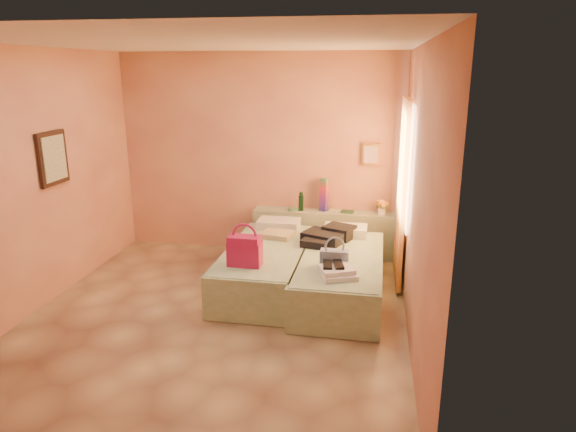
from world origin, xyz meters
name	(u,v)px	position (x,y,z in m)	size (l,w,h in m)	color
ground	(217,317)	(0.00, 0.00, 0.00)	(4.50, 4.50, 0.00)	tan
room_walls	(244,144)	(0.21, 0.57, 1.79)	(4.02, 4.51, 2.81)	#DFA877
headboard_ledge	(326,233)	(0.98, 2.10, 0.33)	(2.05, 0.30, 0.65)	#A1AF8F
bed_left	(267,267)	(0.37, 0.89, 0.25)	(0.90, 2.00, 0.50)	#B4D3A9
bed_right	(341,276)	(1.27, 0.74, 0.25)	(0.90, 2.00, 0.50)	#B4D3A9
water_bottle	(301,202)	(0.62, 2.09, 0.78)	(0.07, 0.07, 0.25)	#143721
rainbow_box	(324,195)	(0.93, 2.13, 0.88)	(0.10, 0.10, 0.46)	#B41654
small_dish	(293,209)	(0.51, 2.06, 0.67)	(0.13, 0.13, 0.03)	#437C57
green_book	(347,212)	(1.27, 2.08, 0.66)	(0.17, 0.12, 0.03)	#294D33
flower_vase	(382,206)	(1.73, 2.07, 0.77)	(0.19, 0.19, 0.24)	silver
magenta_handbag	(245,250)	(0.25, 0.30, 0.67)	(0.36, 0.20, 0.34)	#B41654
khaki_garment	(277,235)	(0.42, 1.31, 0.53)	(0.39, 0.32, 0.07)	tan
clothes_pile	(328,236)	(1.07, 1.22, 0.58)	(0.53, 0.53, 0.16)	black
blue_handbag	(334,259)	(1.22, 0.38, 0.60)	(0.30, 0.13, 0.20)	#4369A2
towel_stack	(338,273)	(1.28, 0.12, 0.55)	(0.35, 0.30, 0.10)	white
sandal_pair	(333,265)	(1.22, 0.17, 0.61)	(0.18, 0.24, 0.03)	black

